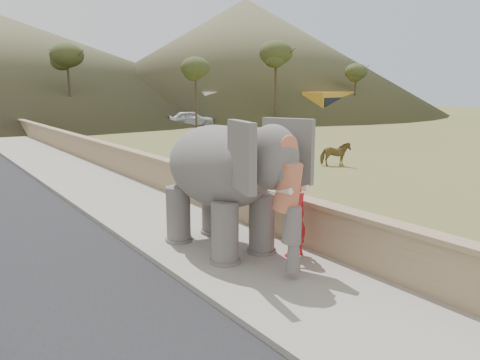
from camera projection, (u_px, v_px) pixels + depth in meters
name	position (u px, v px, depth m)	size (l,w,h in m)	color
ground	(322.00, 307.00, 7.78)	(160.00, 160.00, 0.00)	olive
walkway	(110.00, 193.00, 15.78)	(3.00, 120.00, 0.15)	#9E9687
parapet	(154.00, 174.00, 16.62)	(0.30, 120.00, 1.10)	tan
cow	(335.00, 154.00, 21.47)	(0.61, 1.34, 1.13)	brown
distant_car	(191.00, 119.00, 43.26)	(1.70, 4.23, 1.44)	#BBBBC2
bus_white	(250.00, 106.00, 50.33)	(2.50, 11.00, 3.10)	white
bus_orange	(341.00, 106.00, 50.69)	(2.50, 11.00, 3.10)	gold
hill_right	(246.00, 56.00, 68.24)	(56.00, 56.00, 16.00)	brown
elephant_and_man	(220.00, 184.00, 10.01)	(2.35, 3.99, 2.81)	slate
trees	(1.00, 79.00, 29.87)	(47.76, 44.71, 9.74)	#473828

